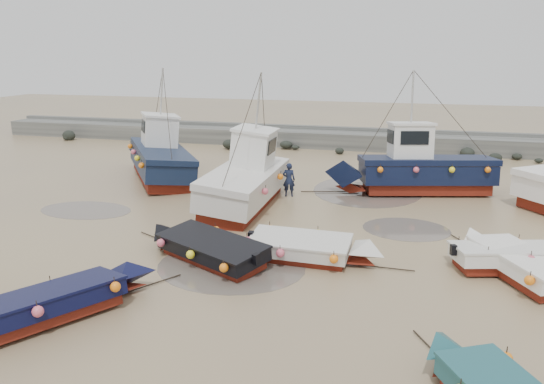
{
  "coord_description": "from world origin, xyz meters",
  "views": [
    {
      "loc": [
        4.22,
        -17.77,
        7.17
      ],
      "look_at": [
        -1.45,
        3.06,
        1.4
      ],
      "focal_mm": 35.0,
      "sensor_mm": 36.0,
      "label": 1
    }
  ],
  "objects_px": {
    "dinghy_3": "(529,255)",
    "person": "(289,196)",
    "dinghy_1": "(60,298)",
    "cabin_boat_0": "(157,156)",
    "dinghy_4": "(206,245)",
    "dinghy_6": "(515,258)",
    "cabin_boat_1": "(246,177)",
    "dinghy_5": "(310,246)",
    "cabin_boat_2": "(415,168)"
  },
  "relations": [
    {
      "from": "dinghy_1",
      "to": "dinghy_3",
      "type": "bearing_deg",
      "value": 59.36
    },
    {
      "from": "dinghy_4",
      "to": "cabin_boat_2",
      "type": "height_order",
      "value": "cabin_boat_2"
    },
    {
      "from": "dinghy_1",
      "to": "cabin_boat_2",
      "type": "xyz_separation_m",
      "value": [
        9.32,
        16.26,
        0.81
      ]
    },
    {
      "from": "dinghy_6",
      "to": "cabin_boat_1",
      "type": "relative_size",
      "value": 0.56
    },
    {
      "from": "dinghy_5",
      "to": "cabin_boat_2",
      "type": "relative_size",
      "value": 0.59
    },
    {
      "from": "cabin_boat_1",
      "to": "person",
      "type": "bearing_deg",
      "value": 47.81
    },
    {
      "from": "dinghy_3",
      "to": "person",
      "type": "distance_m",
      "value": 12.19
    },
    {
      "from": "dinghy_3",
      "to": "dinghy_6",
      "type": "xyz_separation_m",
      "value": [
        -0.5,
        -0.44,
        0.01
      ]
    },
    {
      "from": "dinghy_4",
      "to": "dinghy_6",
      "type": "height_order",
      "value": "same"
    },
    {
      "from": "dinghy_4",
      "to": "person",
      "type": "height_order",
      "value": "dinghy_4"
    },
    {
      "from": "dinghy_4",
      "to": "cabin_boat_2",
      "type": "relative_size",
      "value": 0.63
    },
    {
      "from": "person",
      "to": "dinghy_4",
      "type": "bearing_deg",
      "value": 74.54
    },
    {
      "from": "dinghy_1",
      "to": "dinghy_4",
      "type": "xyz_separation_m",
      "value": [
        2.33,
        4.96,
        -0.0
      ]
    },
    {
      "from": "dinghy_1",
      "to": "cabin_boat_0",
      "type": "height_order",
      "value": "cabin_boat_0"
    },
    {
      "from": "dinghy_3",
      "to": "cabin_boat_1",
      "type": "height_order",
      "value": "cabin_boat_1"
    },
    {
      "from": "dinghy_5",
      "to": "cabin_boat_1",
      "type": "xyz_separation_m",
      "value": [
        -4.37,
        6.24,
        0.78
      ]
    },
    {
      "from": "dinghy_5",
      "to": "person",
      "type": "xyz_separation_m",
      "value": [
        -2.72,
        8.12,
        -0.55
      ]
    },
    {
      "from": "dinghy_5",
      "to": "dinghy_6",
      "type": "height_order",
      "value": "same"
    },
    {
      "from": "dinghy_1",
      "to": "cabin_boat_2",
      "type": "height_order",
      "value": "cabin_boat_2"
    },
    {
      "from": "dinghy_6",
      "to": "dinghy_3",
      "type": "bearing_deg",
      "value": 13.75
    },
    {
      "from": "dinghy_6",
      "to": "cabin_boat_2",
      "type": "xyz_separation_m",
      "value": [
        -3.34,
        9.84,
        0.8
      ]
    },
    {
      "from": "dinghy_4",
      "to": "dinghy_3",
      "type": "bearing_deg",
      "value": -52.75
    },
    {
      "from": "dinghy_5",
      "to": "cabin_boat_0",
      "type": "relative_size",
      "value": 0.61
    },
    {
      "from": "dinghy_3",
      "to": "dinghy_4",
      "type": "height_order",
      "value": "same"
    },
    {
      "from": "dinghy_1",
      "to": "dinghy_5",
      "type": "bearing_deg",
      "value": 76.01
    },
    {
      "from": "cabin_boat_2",
      "to": "person",
      "type": "xyz_separation_m",
      "value": [
        -6.11,
        -2.38,
        -1.35
      ]
    },
    {
      "from": "dinghy_4",
      "to": "cabin_boat_1",
      "type": "distance_m",
      "value": 7.12
    },
    {
      "from": "cabin_boat_0",
      "to": "person",
      "type": "distance_m",
      "value": 8.61
    },
    {
      "from": "dinghy_1",
      "to": "dinghy_6",
      "type": "relative_size",
      "value": 1.0
    },
    {
      "from": "cabin_boat_1",
      "to": "dinghy_1",
      "type": "bearing_deg",
      "value": -98.25
    },
    {
      "from": "dinghy_5",
      "to": "cabin_boat_0",
      "type": "xyz_separation_m",
      "value": [
        -11.0,
        10.07,
        0.77
      ]
    },
    {
      "from": "cabin_boat_1",
      "to": "dinghy_6",
      "type": "bearing_deg",
      "value": -27.55
    },
    {
      "from": "cabin_boat_2",
      "to": "person",
      "type": "bearing_deg",
      "value": 96.34
    },
    {
      "from": "dinghy_4",
      "to": "dinghy_5",
      "type": "distance_m",
      "value": 3.69
    },
    {
      "from": "dinghy_1",
      "to": "dinghy_3",
      "type": "height_order",
      "value": "same"
    },
    {
      "from": "dinghy_3",
      "to": "cabin_boat_2",
      "type": "height_order",
      "value": "cabin_boat_2"
    },
    {
      "from": "dinghy_3",
      "to": "dinghy_4",
      "type": "relative_size",
      "value": 1.04
    },
    {
      "from": "dinghy_3",
      "to": "person",
      "type": "relative_size",
      "value": 3.74
    },
    {
      "from": "dinghy_5",
      "to": "dinghy_1",
      "type": "bearing_deg",
      "value": -44.42
    },
    {
      "from": "dinghy_1",
      "to": "dinghy_4",
      "type": "bearing_deg",
      "value": 96.7
    },
    {
      "from": "dinghy_4",
      "to": "cabin_boat_0",
      "type": "relative_size",
      "value": 0.65
    },
    {
      "from": "dinghy_6",
      "to": "cabin_boat_0",
      "type": "bearing_deg",
      "value": 124.12
    },
    {
      "from": "dinghy_3",
      "to": "cabin_boat_1",
      "type": "relative_size",
      "value": 0.62
    },
    {
      "from": "person",
      "to": "cabin_boat_1",
      "type": "bearing_deg",
      "value": 38.87
    },
    {
      "from": "dinghy_3",
      "to": "dinghy_4",
      "type": "xyz_separation_m",
      "value": [
        -10.83,
        -1.9,
        0.0
      ]
    },
    {
      "from": "dinghy_5",
      "to": "person",
      "type": "height_order",
      "value": "dinghy_5"
    },
    {
      "from": "cabin_boat_0",
      "to": "person",
      "type": "relative_size",
      "value": 5.52
    },
    {
      "from": "dinghy_6",
      "to": "person",
      "type": "relative_size",
      "value": 3.38
    },
    {
      "from": "cabin_boat_0",
      "to": "cabin_boat_1",
      "type": "relative_size",
      "value": 0.92
    },
    {
      "from": "dinghy_3",
      "to": "cabin_boat_0",
      "type": "relative_size",
      "value": 0.68
    }
  ]
}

